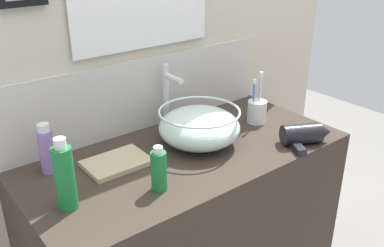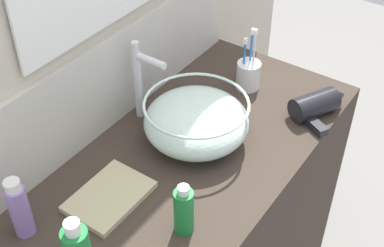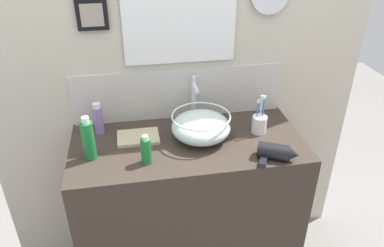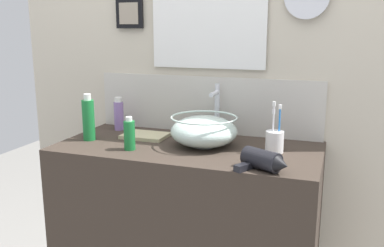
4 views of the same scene
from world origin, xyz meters
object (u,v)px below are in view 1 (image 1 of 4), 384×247
glass_bowl_sink (199,127)px  lotion_bottle (47,150)px  spray_bottle (65,177)px  hand_towel (117,163)px  faucet (168,93)px  toothbrush_cup (257,111)px  shampoo_bottle (159,170)px  hair_drier (305,135)px

glass_bowl_sink → lotion_bottle: size_ratio=1.74×
lotion_bottle → spray_bottle: bearing=-98.3°
glass_bowl_sink → hand_towel: size_ratio=1.41×
faucet → toothbrush_cup: size_ratio=1.16×
shampoo_bottle → lotion_bottle: 0.37m
glass_bowl_sink → spray_bottle: bearing=-171.9°
hair_drier → faucet: bearing=125.7°
toothbrush_cup → shampoo_bottle: toothbrush_cup is taller
hair_drier → spray_bottle: bearing=169.4°
faucet → toothbrush_cup: faucet is taller
spray_bottle → shampoo_bottle: 0.26m
glass_bowl_sink → faucet: 0.20m
glass_bowl_sink → faucet: size_ratio=1.16×
faucet → lotion_bottle: (-0.49, -0.04, -0.06)m
faucet → lotion_bottle: bearing=-174.9°
hair_drier → shampoo_bottle: 0.58m
lotion_bottle → glass_bowl_sink: bearing=-16.4°
shampoo_bottle → lotion_bottle: lotion_bottle is taller
spray_bottle → hand_towel: bearing=29.9°
hair_drier → spray_bottle: 0.84m
shampoo_bottle → faucet: bearing=51.1°
glass_bowl_sink → hair_drier: bearing=-37.3°
hand_towel → shampoo_bottle: bearing=-82.3°
lotion_bottle → hand_towel: bearing=-26.4°
spray_bottle → hand_towel: size_ratio=1.04×
shampoo_bottle → hand_towel: (-0.03, 0.20, -0.06)m
toothbrush_cup → hand_towel: bearing=176.0°
spray_bottle → shampoo_bottle: bearing=-17.9°
hair_drier → spray_bottle: size_ratio=0.96×
faucet → spray_bottle: 0.58m
toothbrush_cup → hand_towel: (-0.60, 0.04, -0.04)m
glass_bowl_sink → hair_drier: glass_bowl_sink is taller
lotion_bottle → hair_drier: bearing=-25.3°
hand_towel → spray_bottle: bearing=-150.1°
glass_bowl_sink → hand_towel: glass_bowl_sink is taller
hand_towel → hair_drier: bearing=-24.9°
spray_bottle → shampoo_bottle: size_ratio=1.50×
faucet → shampoo_bottle: (-0.27, -0.34, -0.08)m
spray_bottle → hand_towel: 0.27m
faucet → hand_towel: (-0.30, -0.14, -0.13)m
hand_towel → faucet: bearing=24.2°
faucet → toothbrush_cup: bearing=-30.7°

